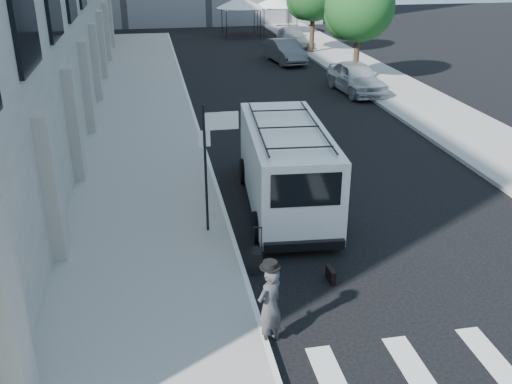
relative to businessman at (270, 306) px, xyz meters
name	(u,v)px	position (x,y,z in m)	size (l,w,h in m)	color
ground	(336,289)	(1.90, 1.58, -0.87)	(120.00, 120.00, 0.00)	black
sidewalk_left	(143,110)	(-2.35, 17.58, -0.80)	(4.50, 48.00, 0.15)	gray
sidewalk_right	(378,80)	(10.90, 21.58, -0.80)	(4.00, 56.00, 0.15)	gray
sign_pole	(214,142)	(-0.46, 4.78, 1.78)	(1.03, 0.07, 3.50)	black
tree_near	(357,9)	(9.40, 21.73, 3.10)	(3.80, 3.83, 6.03)	black
tent_left	(241,2)	(5.90, 39.58, 1.84)	(4.00, 4.00, 3.20)	black
tent_right	(277,1)	(9.10, 40.08, 1.84)	(4.00, 4.00, 3.20)	black
businessman	(270,306)	(0.00, 0.00, 0.00)	(0.63, 0.42, 1.74)	#39393C
briefcase	(331,275)	(1.88, 1.93, -0.70)	(0.12, 0.44, 0.34)	black
suitcase	(257,261)	(0.25, 2.68, -0.57)	(0.36, 0.46, 1.12)	black
cargo_van	(285,165)	(1.80, 6.30, 0.41)	(2.73, 6.76, 2.48)	silver
parked_car_a	(356,78)	(8.70, 19.20, -0.07)	(1.90, 4.71, 1.61)	#B4B7BD
parked_car_b	(285,51)	(6.90, 27.78, -0.13)	(1.57, 4.51, 1.49)	#505157
parked_car_c	(292,38)	(8.70, 33.07, -0.15)	(2.02, 4.98, 1.44)	#919498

